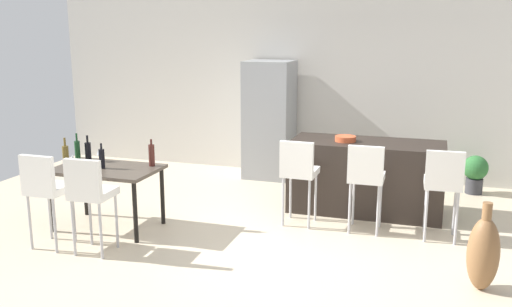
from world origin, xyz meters
TOP-DOWN VIEW (x-y plane):
  - ground_plane at (0.00, 0.00)m, footprint 10.00×10.00m
  - back_wall at (0.00, 2.92)m, footprint 10.00×0.12m
  - kitchen_island at (0.57, 1.19)m, footprint 1.93×0.82m
  - bar_chair_left at (-0.14, 0.40)m, footprint 0.41×0.41m
  - bar_chair_middle at (0.66, 0.40)m, footprint 0.41×0.41m
  - bar_chair_right at (1.50, 0.40)m, footprint 0.42×0.42m
  - dining_table at (-2.26, -0.39)m, footprint 1.21×0.77m
  - dining_chair_near at (-2.53, -1.13)m, footprint 0.41×0.41m
  - dining_chair_far at (-1.98, -1.13)m, footprint 0.42×0.42m
  - wine_bottle_corner at (-1.79, -0.15)m, footprint 0.07×0.07m
  - wine_bottle_far at (-2.28, -0.43)m, footprint 0.07×0.07m
  - wine_bottle_near at (-2.79, -0.42)m, footprint 0.07×0.07m
  - wine_bottle_inner at (-2.78, -0.19)m, footprint 0.07×0.07m
  - wine_bottle_right at (-2.67, -0.14)m, footprint 0.07×0.07m
  - wine_glass_left at (-2.59, -0.56)m, footprint 0.07×0.07m
  - wine_glass_middle at (-2.50, -0.15)m, footprint 0.07×0.07m
  - refrigerator at (-1.12, 2.48)m, footprint 0.72×0.68m
  - fruit_bowl at (0.29, 1.13)m, footprint 0.27×0.27m
  - floor_vase at (1.86, -0.75)m, footprint 0.28×0.28m
  - potted_plant at (1.97, 2.47)m, footprint 0.35×0.35m

SIDE VIEW (x-z plane):
  - ground_plane at x=0.00m, z-range 0.00..0.00m
  - potted_plant at x=1.97m, z-range 0.04..0.60m
  - floor_vase at x=1.86m, z-range -0.06..0.77m
  - kitchen_island at x=0.57m, z-range 0.00..0.92m
  - dining_table at x=-2.26m, z-range 0.29..1.03m
  - bar_chair_left at x=-0.14m, z-range 0.17..1.22m
  - bar_chair_middle at x=0.66m, z-range 0.17..1.22m
  - bar_chair_right at x=1.50m, z-range 0.17..1.22m
  - dining_chair_near at x=-2.53m, z-range 0.17..1.22m
  - dining_chair_far at x=-1.98m, z-range 0.17..1.22m
  - wine_bottle_far at x=-2.28m, z-range 0.71..1.01m
  - wine_bottle_right at x=-2.67m, z-range 0.70..1.02m
  - wine_bottle_near at x=-2.79m, z-range 0.70..1.03m
  - wine_glass_left at x=-2.59m, z-range 0.78..0.95m
  - wine_glass_middle at x=-2.50m, z-range 0.78..0.95m
  - wine_bottle_inner at x=-2.78m, z-range 0.70..1.04m
  - wine_bottle_corner at x=-1.79m, z-range 0.71..1.03m
  - refrigerator at x=-1.12m, z-range 0.00..1.84m
  - fruit_bowl at x=0.29m, z-range 0.92..0.99m
  - back_wall at x=0.00m, z-range 0.00..2.90m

